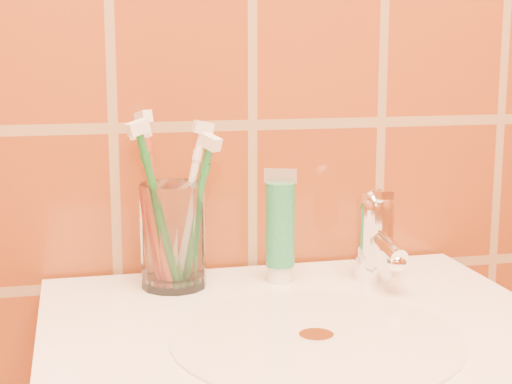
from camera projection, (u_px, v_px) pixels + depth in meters
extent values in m
cylinder|color=silver|center=(316.00, 338.00, 0.80)|extent=(0.30, 0.30, 0.00)
cylinder|color=white|center=(316.00, 336.00, 0.80)|extent=(0.04, 0.04, 0.00)
cylinder|color=white|center=(173.00, 236.00, 0.97)|extent=(0.10, 0.10, 0.13)
cylinder|color=white|center=(280.00, 273.00, 1.00)|extent=(0.03, 0.03, 0.02)
cylinder|color=#1D7A4D|center=(280.00, 224.00, 0.98)|extent=(0.04, 0.04, 0.11)
cube|color=beige|center=(281.00, 176.00, 0.97)|extent=(0.04, 0.00, 0.02)
cylinder|color=white|center=(374.00, 243.00, 1.00)|extent=(0.05, 0.05, 0.09)
sphere|color=white|center=(375.00, 207.00, 0.99)|extent=(0.05, 0.05, 0.05)
cylinder|color=white|center=(386.00, 245.00, 0.96)|extent=(0.02, 0.09, 0.03)
cube|color=white|center=(379.00, 195.00, 0.98)|extent=(0.02, 0.06, 0.01)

